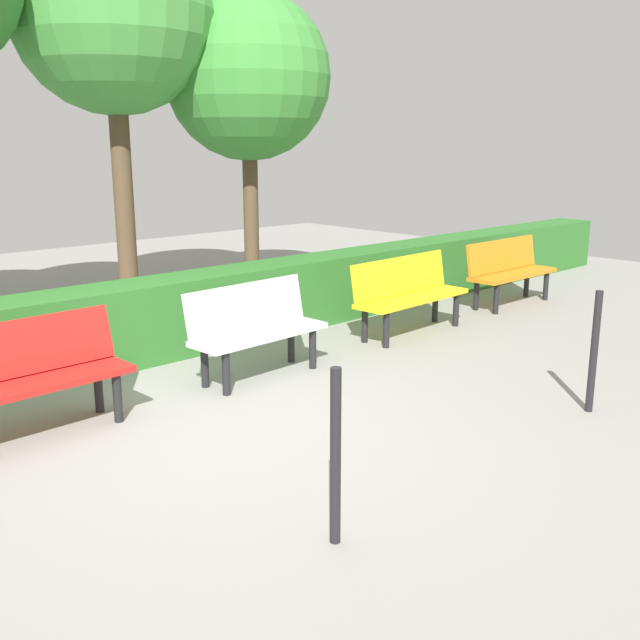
{
  "coord_description": "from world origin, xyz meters",
  "views": [
    {
      "loc": [
        2.96,
        4.26,
        2.13
      ],
      "look_at": [
        -1.44,
        -0.41,
        0.55
      ],
      "focal_mm": 40.73,
      "sensor_mm": 36.0,
      "label": 1
    }
  ],
  "objects_px": {
    "bench_yellow": "(408,291)",
    "bench_white": "(255,326)",
    "bench_red": "(21,374)",
    "tree_mid": "(112,12)",
    "bench_orange": "(509,269)",
    "tree_near": "(248,78)"
  },
  "relations": [
    {
      "from": "bench_orange",
      "to": "tree_mid",
      "type": "distance_m",
      "value": 5.9
    },
    {
      "from": "bench_yellow",
      "to": "tree_near",
      "type": "height_order",
      "value": "tree_near"
    },
    {
      "from": "tree_mid",
      "to": "bench_orange",
      "type": "bearing_deg",
      "value": 140.79
    },
    {
      "from": "tree_near",
      "to": "bench_red",
      "type": "bearing_deg",
      "value": 32.64
    },
    {
      "from": "bench_orange",
      "to": "bench_yellow",
      "type": "relative_size",
      "value": 0.94
    },
    {
      "from": "tree_near",
      "to": "tree_mid",
      "type": "relative_size",
      "value": 0.83
    },
    {
      "from": "bench_red",
      "to": "tree_near",
      "type": "xyz_separation_m",
      "value": [
        -4.29,
        -2.75,
        2.46
      ]
    },
    {
      "from": "bench_orange",
      "to": "bench_yellow",
      "type": "bearing_deg",
      "value": 1.29
    },
    {
      "from": "bench_white",
      "to": "tree_mid",
      "type": "height_order",
      "value": "tree_mid"
    },
    {
      "from": "bench_red",
      "to": "bench_white",
      "type": "bearing_deg",
      "value": 177.37
    },
    {
      "from": "bench_red",
      "to": "bench_orange",
      "type": "bearing_deg",
      "value": 178.96
    },
    {
      "from": "bench_white",
      "to": "tree_near",
      "type": "height_order",
      "value": "tree_near"
    },
    {
      "from": "bench_yellow",
      "to": "bench_white",
      "type": "xyz_separation_m",
      "value": [
        2.24,
        0.05,
        -0.01
      ]
    },
    {
      "from": "tree_mid",
      "to": "bench_white",
      "type": "bearing_deg",
      "value": 81.13
    },
    {
      "from": "bench_orange",
      "to": "bench_yellow",
      "type": "height_order",
      "value": "same"
    },
    {
      "from": "bench_yellow",
      "to": "bench_orange",
      "type": "bearing_deg",
      "value": 179.08
    },
    {
      "from": "bench_yellow",
      "to": "tree_mid",
      "type": "height_order",
      "value": "tree_mid"
    },
    {
      "from": "bench_orange",
      "to": "tree_mid",
      "type": "relative_size",
      "value": 0.31
    },
    {
      "from": "bench_orange",
      "to": "bench_white",
      "type": "bearing_deg",
      "value": 1.19
    },
    {
      "from": "bench_orange",
      "to": "tree_near",
      "type": "xyz_separation_m",
      "value": [
        2.23,
        -2.68,
        2.46
      ]
    },
    {
      "from": "bench_yellow",
      "to": "bench_white",
      "type": "bearing_deg",
      "value": -1.12
    },
    {
      "from": "bench_yellow",
      "to": "bench_red",
      "type": "relative_size",
      "value": 1.02
    }
  ]
}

